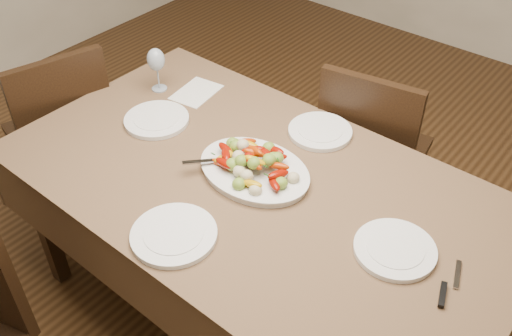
{
  "coord_description": "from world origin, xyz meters",
  "views": [
    {
      "loc": [
        1.09,
        -1.01,
        2.08
      ],
      "look_at": [
        0.13,
        0.16,
        0.82
      ],
      "focal_mm": 40.0,
      "sensor_mm": 36.0,
      "label": 1
    }
  ],
  "objects_px": {
    "dining_table": "(256,254)",
    "chair_left": "(60,133)",
    "plate_near": "(174,235)",
    "wine_glass": "(157,68)",
    "plate_right": "(395,250)",
    "serving_platter": "(254,172)",
    "plate_left": "(157,120)",
    "plate_far": "(320,132)",
    "chair_far": "(375,150)"
  },
  "relations": [
    {
      "from": "chair_left",
      "to": "serving_platter",
      "type": "height_order",
      "value": "chair_left"
    },
    {
      "from": "wine_glass",
      "to": "plate_right",
      "type": "bearing_deg",
      "value": -8.8
    },
    {
      "from": "wine_glass",
      "to": "plate_near",
      "type": "bearing_deg",
      "value": -40.5
    },
    {
      "from": "dining_table",
      "to": "serving_platter",
      "type": "bearing_deg",
      "value": 137.48
    },
    {
      "from": "plate_far",
      "to": "plate_near",
      "type": "bearing_deg",
      "value": -93.58
    },
    {
      "from": "wine_glass",
      "to": "chair_left",
      "type": "bearing_deg",
      "value": -148.35
    },
    {
      "from": "dining_table",
      "to": "plate_far",
      "type": "xyz_separation_m",
      "value": [
        0.01,
        0.38,
        0.39
      ]
    },
    {
      "from": "plate_left",
      "to": "plate_right",
      "type": "height_order",
      "value": "same"
    },
    {
      "from": "plate_left",
      "to": "plate_near",
      "type": "height_order",
      "value": "same"
    },
    {
      "from": "chair_left",
      "to": "plate_far",
      "type": "height_order",
      "value": "chair_left"
    },
    {
      "from": "chair_far",
      "to": "plate_near",
      "type": "xyz_separation_m",
      "value": [
        -0.11,
        -1.13,
        0.29
      ]
    },
    {
      "from": "plate_left",
      "to": "plate_far",
      "type": "height_order",
      "value": "same"
    },
    {
      "from": "dining_table",
      "to": "chair_left",
      "type": "distance_m",
      "value": 1.16
    },
    {
      "from": "serving_platter",
      "to": "plate_far",
      "type": "relative_size",
      "value": 1.67
    },
    {
      "from": "plate_left",
      "to": "plate_far",
      "type": "relative_size",
      "value": 1.04
    },
    {
      "from": "chair_far",
      "to": "dining_table",
      "type": "bearing_deg",
      "value": 74.38
    },
    {
      "from": "dining_table",
      "to": "serving_platter",
      "type": "height_order",
      "value": "serving_platter"
    },
    {
      "from": "plate_right",
      "to": "plate_far",
      "type": "xyz_separation_m",
      "value": [
        -0.52,
        0.36,
        0.0
      ]
    },
    {
      "from": "plate_left",
      "to": "plate_right",
      "type": "distance_m",
      "value": 1.07
    },
    {
      "from": "plate_near",
      "to": "wine_glass",
      "type": "distance_m",
      "value": 0.89
    },
    {
      "from": "plate_right",
      "to": "chair_left",
      "type": "bearing_deg",
      "value": -177.3
    },
    {
      "from": "plate_left",
      "to": "serving_platter",
      "type": "bearing_deg",
      "value": -0.45
    },
    {
      "from": "serving_platter",
      "to": "plate_right",
      "type": "xyz_separation_m",
      "value": [
        0.57,
        -0.01,
        -0.0
      ]
    },
    {
      "from": "chair_far",
      "to": "plate_right",
      "type": "relative_size",
      "value": 3.74
    },
    {
      "from": "plate_near",
      "to": "dining_table",
      "type": "bearing_deg",
      "value": 84.89
    },
    {
      "from": "plate_right",
      "to": "plate_near",
      "type": "height_order",
      "value": "same"
    },
    {
      "from": "dining_table",
      "to": "wine_glass",
      "type": "height_order",
      "value": "wine_glass"
    },
    {
      "from": "dining_table",
      "to": "plate_far",
      "type": "distance_m",
      "value": 0.54
    },
    {
      "from": "chair_left",
      "to": "plate_far",
      "type": "distance_m",
      "value": 1.28
    },
    {
      "from": "serving_platter",
      "to": "plate_left",
      "type": "distance_m",
      "value": 0.51
    },
    {
      "from": "plate_left",
      "to": "plate_far",
      "type": "xyz_separation_m",
      "value": [
        0.55,
        0.35,
        0.0
      ]
    },
    {
      "from": "plate_left",
      "to": "wine_glass",
      "type": "xyz_separation_m",
      "value": [
        -0.17,
        0.18,
        0.09
      ]
    },
    {
      "from": "chair_left",
      "to": "wine_glass",
      "type": "relative_size",
      "value": 4.64
    },
    {
      "from": "plate_left",
      "to": "plate_right",
      "type": "xyz_separation_m",
      "value": [
        1.07,
        -0.02,
        0.0
      ]
    },
    {
      "from": "chair_left",
      "to": "wine_glass",
      "type": "height_order",
      "value": "wine_glass"
    },
    {
      "from": "plate_near",
      "to": "plate_left",
      "type": "bearing_deg",
      "value": 141.58
    },
    {
      "from": "serving_platter",
      "to": "wine_glass",
      "type": "xyz_separation_m",
      "value": [
        -0.68,
        0.18,
        0.09
      ]
    },
    {
      "from": "dining_table",
      "to": "plate_left",
      "type": "distance_m",
      "value": 0.66
    },
    {
      "from": "dining_table",
      "to": "plate_left",
      "type": "relative_size",
      "value": 7.12
    },
    {
      "from": "chair_far",
      "to": "plate_near",
      "type": "bearing_deg",
      "value": 74.69
    },
    {
      "from": "plate_left",
      "to": "plate_far",
      "type": "distance_m",
      "value": 0.65
    },
    {
      "from": "chair_far",
      "to": "wine_glass",
      "type": "relative_size",
      "value": 4.64
    },
    {
      "from": "chair_far",
      "to": "plate_right",
      "type": "xyz_separation_m",
      "value": [
        0.46,
        -0.74,
        0.29
      ]
    },
    {
      "from": "serving_platter",
      "to": "plate_left",
      "type": "relative_size",
      "value": 1.6
    },
    {
      "from": "chair_left",
      "to": "serving_platter",
      "type": "xyz_separation_m",
      "value": [
        1.12,
        0.09,
        0.3
      ]
    },
    {
      "from": "dining_table",
      "to": "serving_platter",
      "type": "xyz_separation_m",
      "value": [
        -0.03,
        0.03,
        0.39
      ]
    },
    {
      "from": "plate_right",
      "to": "serving_platter",
      "type": "bearing_deg",
      "value": 178.79
    },
    {
      "from": "dining_table",
      "to": "plate_near",
      "type": "height_order",
      "value": "plate_near"
    },
    {
      "from": "chair_far",
      "to": "plate_left",
      "type": "bearing_deg",
      "value": 40.1
    },
    {
      "from": "chair_far",
      "to": "chair_left",
      "type": "relative_size",
      "value": 1.0
    }
  ]
}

